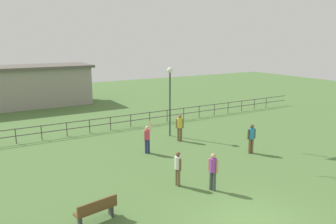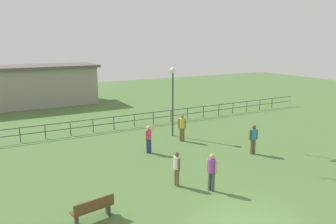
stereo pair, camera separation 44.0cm
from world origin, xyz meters
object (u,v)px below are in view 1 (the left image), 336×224
at_px(park_bench, 96,210).
at_px(person_3, 180,126).
at_px(person_0, 178,166).
at_px(person_6, 213,169).
at_px(lamppost, 170,87).
at_px(person_4, 251,137).
at_px(person_2, 147,137).

height_order(park_bench, person_3, person_3).
bearing_deg(person_0, park_bench, -165.46).
xyz_separation_m(person_0, person_6, (1.02, -1.12, 0.05)).
distance_m(park_bench, person_0, 4.13).
height_order(lamppost, person_0, lamppost).
relative_size(person_3, person_4, 1.02).
xyz_separation_m(person_2, person_4, (4.97, -2.92, 0.03)).
relative_size(lamppost, person_6, 2.76).
distance_m(person_4, person_6, 5.39).
relative_size(person_0, person_2, 0.84).
relative_size(person_0, person_3, 0.91).
height_order(lamppost, person_2, lamppost).
bearing_deg(person_4, park_bench, -165.45).
xyz_separation_m(lamppost, person_6, (-2.56, -7.79, -2.33)).
height_order(lamppost, park_bench, lamppost).
relative_size(park_bench, person_6, 0.95).
bearing_deg(person_3, person_0, -123.23).
height_order(person_0, person_4, person_4).
bearing_deg(person_0, person_4, 14.56).
bearing_deg(park_bench, person_0, 14.54).
xyz_separation_m(person_0, person_3, (3.55, 5.42, 0.09)).
relative_size(park_bench, person_3, 0.91).
distance_m(person_0, person_6, 1.52).
distance_m(person_0, person_4, 5.94).
bearing_deg(person_6, lamppost, 71.79).
distance_m(lamppost, person_2, 4.30).
bearing_deg(person_3, lamppost, 88.25).
xyz_separation_m(person_0, person_4, (5.75, 1.49, 0.07)).
height_order(lamppost, person_6, lamppost).
bearing_deg(person_2, lamppost, 38.78).
relative_size(lamppost, person_4, 2.71).
bearing_deg(lamppost, person_2, -141.22).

